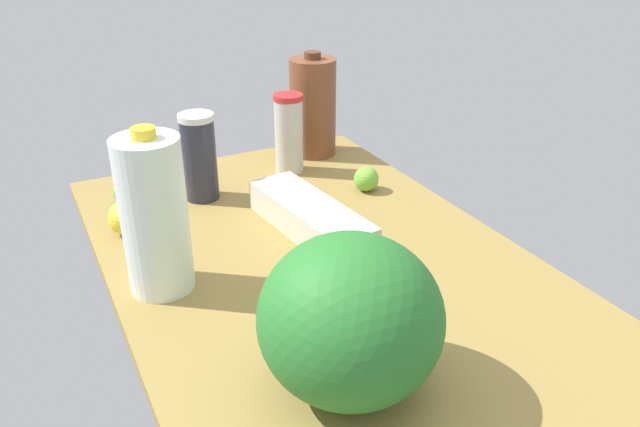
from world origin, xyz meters
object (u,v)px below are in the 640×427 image
at_px(chocolate_milk_jug, 313,107).
at_px(lime_by_jug, 127,191).
at_px(watermelon, 350,319).
at_px(shaker_bottle, 199,157).
at_px(lemon_loose, 126,218).
at_px(egg_carton, 310,218).
at_px(tumbler_cup, 289,133).
at_px(milk_jug, 154,216).
at_px(lime_far_back, 366,179).

xyz_separation_m(chocolate_milk_jug, lime_by_jug, (-0.09, 0.52, -0.10)).
bearing_deg(watermelon, lime_by_jug, 11.57).
height_order(shaker_bottle, lemon_loose, shaker_bottle).
height_order(chocolate_milk_jug, egg_carton, chocolate_milk_jug).
xyz_separation_m(tumbler_cup, chocolate_milk_jug, (0.09, -0.11, 0.03)).
xyz_separation_m(shaker_bottle, chocolate_milk_jug, (0.14, -0.36, 0.03)).
relative_size(tumbler_cup, watermelon, 0.79).
relative_size(egg_carton, lime_by_jug, 5.57).
bearing_deg(tumbler_cup, egg_carton, 162.82).
height_order(tumbler_cup, shaker_bottle, shaker_bottle).
distance_m(shaker_bottle, lemon_loose, 0.22).
bearing_deg(milk_jug, egg_carton, -79.04).
bearing_deg(lime_by_jug, lemon_loose, 168.54).
relative_size(shaker_bottle, lemon_loose, 2.76).
distance_m(shaker_bottle, milk_jug, 0.37).
xyz_separation_m(tumbler_cup, lemon_loose, (-0.15, 0.44, -0.06)).
relative_size(chocolate_milk_jug, milk_jug, 0.92).
xyz_separation_m(tumbler_cup, egg_carton, (-0.32, 0.10, -0.07)).
height_order(shaker_bottle, milk_jug, milk_jug).
relative_size(tumbler_cup, egg_carton, 0.59).
xyz_separation_m(milk_jug, lime_far_back, (0.19, -0.53, -0.11)).
xyz_separation_m(shaker_bottle, watermelon, (-0.70, 0.01, 0.02)).
height_order(shaker_bottle, chocolate_milk_jug, chocolate_milk_jug).
distance_m(tumbler_cup, watermelon, 0.80).
xyz_separation_m(watermelon, lime_far_back, (0.56, -0.37, -0.09)).
bearing_deg(chocolate_milk_jug, lime_far_back, -179.69).
bearing_deg(egg_carton, chocolate_milk_jug, -33.58).
distance_m(shaker_bottle, lime_far_back, 0.39).
height_order(watermelon, milk_jug, milk_jug).
bearing_deg(lime_far_back, chocolate_milk_jug, 0.31).
height_order(lime_by_jug, lime_far_back, lime_by_jug).
distance_m(watermelon, lemon_loose, 0.64).
height_order(lime_by_jug, lemon_loose, lemon_loose).
distance_m(chocolate_milk_jug, milk_jug, 0.71).
bearing_deg(chocolate_milk_jug, shaker_bottle, 111.63).
relative_size(chocolate_milk_jug, watermelon, 1.08).
distance_m(tumbler_cup, lime_by_jug, 0.41).
distance_m(lime_by_jug, lime_far_back, 0.55).
bearing_deg(watermelon, lime_far_back, -32.95).
relative_size(egg_carton, lemon_loose, 4.61).
height_order(watermelon, lime_by_jug, watermelon).
height_order(watermelon, lime_far_back, watermelon).
bearing_deg(shaker_bottle, milk_jug, 151.59).
bearing_deg(lemon_loose, lime_far_back, -94.12).
height_order(tumbler_cup, chocolate_milk_jug, chocolate_milk_jug).
xyz_separation_m(lime_by_jug, lemon_loose, (-0.14, 0.03, 0.01)).
height_order(shaker_bottle, lime_by_jug, shaker_bottle).
bearing_deg(milk_jug, watermelon, -155.90).
xyz_separation_m(egg_carton, lemon_loose, (0.17, 0.34, 0.00)).
height_order(watermelon, lemon_loose, watermelon).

